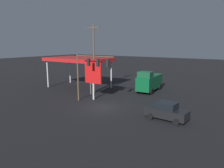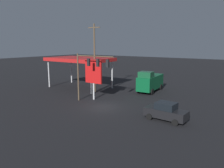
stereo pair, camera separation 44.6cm
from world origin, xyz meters
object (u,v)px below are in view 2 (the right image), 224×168
price_sign (93,73)px  sedan_far (166,112)px  utility_pole (95,57)px  traffic_signal_assembly (90,67)px  delivery_truck (150,82)px

price_sign → sedan_far: 12.39m
utility_pole → sedan_far: size_ratio=2.46×
utility_pole → price_sign: (-3.19, 4.16, -1.93)m
utility_pole → price_sign: 5.58m
sedan_far → traffic_signal_assembly: bearing=-0.8°
price_sign → delivery_truck: size_ratio=0.82×
traffic_signal_assembly → sedan_far: traffic_signal_assembly is taller
utility_pole → delivery_truck: utility_pole is taller
utility_pole → traffic_signal_assembly: bearing=124.8°
price_sign → traffic_signal_assembly: bearing=116.9°
delivery_truck → sedan_far: bearing=27.4°
price_sign → delivery_truck: price_sign is taller
price_sign → delivery_truck: (-4.35, -9.52, -2.22)m
utility_pole → sedan_far: 17.07m
traffic_signal_assembly → price_sign: (0.79, -1.56, -0.99)m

